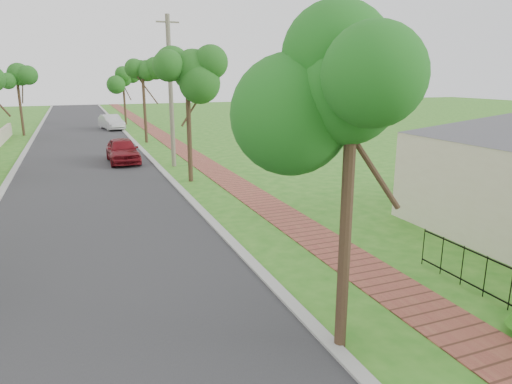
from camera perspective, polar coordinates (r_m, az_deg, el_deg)
road at (r=25.42m, az=-20.22°, el=2.33°), size 7.00×120.00×0.02m
kerb_right at (r=25.74m, az=-12.09°, el=3.04°), size 0.30×120.00×0.10m
kerb_left at (r=25.62m, az=-28.38°, el=1.56°), size 0.30×120.00×0.10m
sidewalk at (r=26.28m, az=-6.49°, el=3.50°), size 1.50×120.00×0.03m
street_trees at (r=31.79m, az=-21.14°, el=12.75°), size 10.70×37.65×5.89m
parked_car_red at (r=27.54m, az=-16.34°, el=5.00°), size 1.73×4.18×1.41m
parked_car_white at (r=44.96m, az=-17.63°, el=8.30°), size 2.25×4.35×1.37m
near_tree at (r=7.71m, az=11.99°, el=12.16°), size 2.28×2.28×5.84m
utility_pole at (r=25.44m, az=-10.61°, el=12.20°), size 1.20×0.24×8.00m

